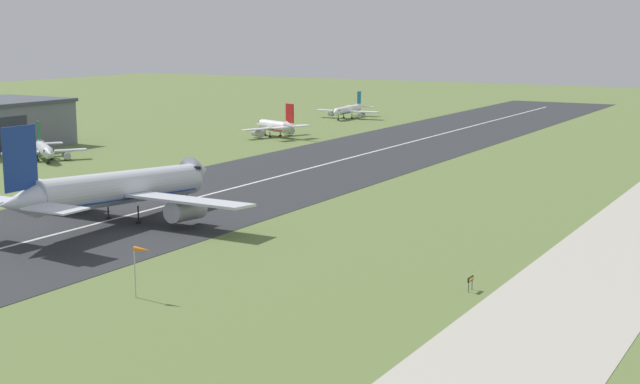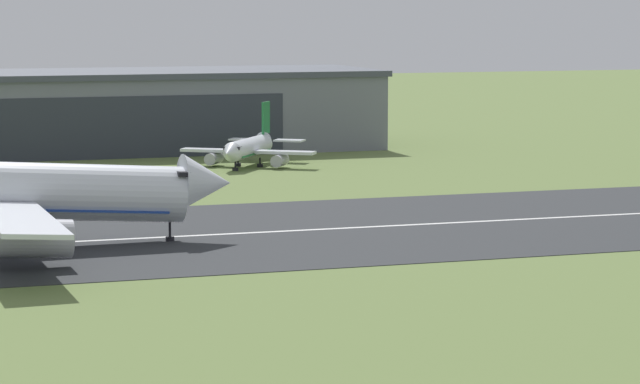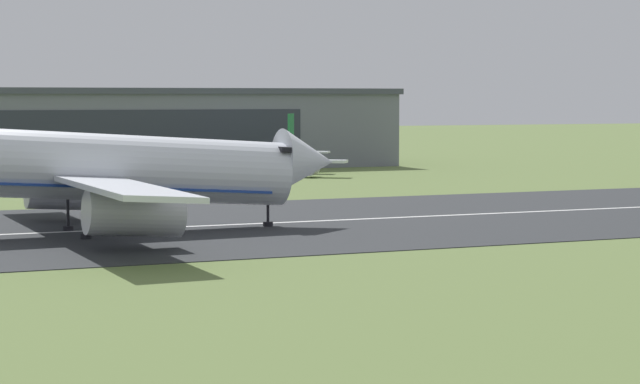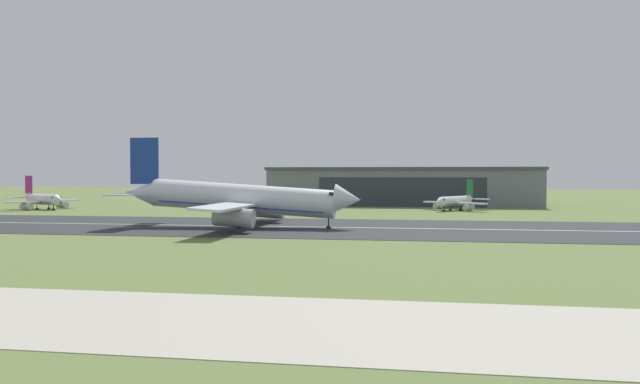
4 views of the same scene
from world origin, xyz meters
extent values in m
plane|color=olive|center=(0.00, 47.67, 0.00)|extent=(754.45, 754.45, 0.00)
cube|color=#2B2D30|center=(0.00, 95.34, 0.03)|extent=(514.45, 43.12, 0.06)
cube|color=silver|center=(0.00, 95.34, 0.07)|extent=(463.01, 0.70, 0.01)
cube|color=slate|center=(11.19, 184.46, 5.66)|extent=(84.79, 25.96, 11.33)
cube|color=#424751|center=(11.19, 184.46, 11.78)|extent=(85.79, 26.96, 0.90)
cube|color=#2D333D|center=(11.19, 171.43, 4.53)|extent=(50.87, 0.12, 9.06)
cone|color=silver|center=(4.49, 92.94, 5.47)|extent=(5.06, 5.27, 5.54)
cube|color=black|center=(1.89, 92.94, 6.52)|extent=(1.13, 4.47, 0.51)
cube|color=silver|center=(-14.69, 80.01, 4.55)|extent=(5.58, 20.67, 0.74)
cylinder|color=#A8A8B2|center=(-13.58, 81.66, 2.67)|extent=(7.03, 3.28, 3.67)
cylinder|color=black|center=(0.92, 92.94, 1.42)|extent=(0.24, 0.24, 2.84)
cylinder|color=black|center=(0.92, 92.94, 0.22)|extent=(0.84, 0.84, 0.44)
cylinder|color=black|center=(-15.17, 89.81, 1.42)|extent=(0.24, 0.24, 2.84)
cylinder|color=black|center=(-15.17, 89.81, 0.22)|extent=(0.84, 0.84, 0.44)
cylinder|color=silver|center=(26.46, 154.87, 2.64)|extent=(9.80, 12.40, 2.68)
cone|color=silver|center=(21.97, 148.45, 2.64)|extent=(3.57, 3.51, 2.68)
cone|color=silver|center=(31.19, 161.61, 3.12)|extent=(3.81, 4.01, 2.41)
cube|color=black|center=(22.73, 149.53, 3.18)|extent=(2.49, 2.21, 0.44)
cube|color=#1E7238|center=(26.46, 154.87, 1.91)|extent=(8.93, 11.24, 0.20)
cube|color=silver|center=(21.85, 157.77, 2.17)|extent=(8.03, 6.57, 0.40)
cylinder|color=#A8A8B2|center=(22.13, 157.02, 1.09)|extent=(3.35, 3.80, 1.66)
cube|color=silver|center=(30.78, 151.52, 2.17)|extent=(8.03, 6.57, 0.40)
cylinder|color=#A8A8B2|center=(29.98, 151.53, 1.09)|extent=(3.35, 3.80, 1.66)
cube|color=#1E7238|center=(30.91, 161.22, 6.26)|extent=(1.90, 2.55, 4.55)
cube|color=silver|center=(28.37, 163.49, 3.04)|extent=(4.82, 4.44, 0.24)
cube|color=silver|center=(33.91, 159.61, 3.04)|extent=(4.82, 4.44, 0.24)
cylinder|color=black|center=(23.35, 150.42, 0.65)|extent=(0.24, 0.24, 1.30)
cylinder|color=black|center=(23.35, 150.42, 0.22)|extent=(0.84, 0.84, 0.44)
cylinder|color=black|center=(25.28, 155.98, 0.65)|extent=(0.24, 0.24, 1.30)
cylinder|color=black|center=(25.28, 155.98, 0.22)|extent=(0.84, 0.84, 0.44)
cylinder|color=black|center=(27.91, 154.14, 0.65)|extent=(0.24, 0.24, 1.30)
cylinder|color=black|center=(27.91, 154.14, 0.22)|extent=(0.84, 0.84, 0.44)
camera|label=1|loc=(-119.33, -3.02, 29.81)|focal=50.00mm
camera|label=2|loc=(-31.00, -44.84, 21.93)|focal=85.00mm
camera|label=3|loc=(-36.55, -3.88, 10.79)|focal=70.00mm
camera|label=4|loc=(18.44, -19.89, 9.98)|focal=35.00mm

